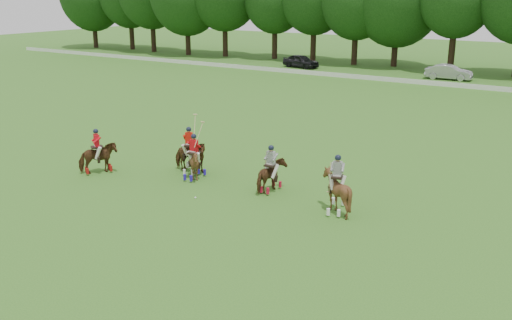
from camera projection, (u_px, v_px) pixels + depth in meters
The scene contains 10 objects.
ground at pixel (155, 207), 24.17m from camera, with size 180.00×180.00×0.00m, color #30641C.
boundary_rail at pixel (423, 82), 54.81m from camera, with size 120.00×0.10×0.44m, color white.
car_left at pixel (301, 61), 66.37m from camera, with size 1.81×4.49×1.53m, color black.
car_mid at pixel (449, 72), 57.66m from camera, with size 1.60×4.59×1.51m, color #A8A8AE.
polo_red_a at pixel (98, 157), 28.37m from camera, with size 1.73×2.01×2.28m.
polo_red_b at pixel (190, 156), 28.41m from camera, with size 2.14×2.06×2.90m.
polo_red_c at pixel (195, 163), 27.50m from camera, with size 1.29×1.44×2.79m.
polo_stripe_a at pixel (271, 175), 25.78m from camera, with size 1.07×1.74×2.18m.
polo_stripe_b at pixel (337, 191), 23.38m from camera, with size 1.82×1.94×2.46m.
polo_ball at pixel (195, 198), 25.10m from camera, with size 0.09×0.09×0.09m, color white.
Camera 1 is at (15.73, -16.74, 8.88)m, focal length 40.00 mm.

